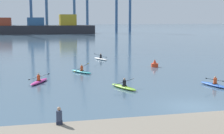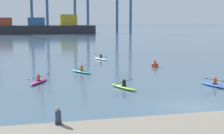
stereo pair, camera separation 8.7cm
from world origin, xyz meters
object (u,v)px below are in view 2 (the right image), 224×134
(kayak_magenta, at_px, (39,81))
(kayak_blue, at_px, (214,85))
(channel_buoy, at_px, (155,64))
(seated_onlooker, at_px, (58,117))
(kayak_lime, at_px, (123,87))
(kayak_white, at_px, (101,59))
(container_barge, at_px, (37,28))
(kayak_teal, at_px, (81,71))

(kayak_magenta, bearing_deg, kayak_blue, -18.88)
(channel_buoy, distance_m, seated_onlooker, 26.08)
(kayak_lime, bearing_deg, kayak_white, 84.32)
(container_barge, height_order, kayak_lime, container_barge)
(kayak_white, bearing_deg, container_barge, 95.25)
(kayak_magenta, bearing_deg, seated_onlooker, -86.82)
(channel_buoy, bearing_deg, kayak_white, 120.06)
(container_barge, relative_size, kayak_lime, 14.41)
(container_barge, bearing_deg, seated_onlooker, -89.88)
(channel_buoy, distance_m, kayak_teal, 9.98)
(kayak_teal, bearing_deg, kayak_blue, -43.98)
(kayak_blue, distance_m, seated_onlooker, 17.40)
(kayak_magenta, height_order, kayak_blue, kayak_magenta)
(channel_buoy, xyz_separation_m, kayak_magenta, (-14.38, -7.39, -0.19))
(channel_buoy, bearing_deg, kayak_magenta, -152.80)
(channel_buoy, height_order, kayak_blue, channel_buoy)
(kayak_white, xyz_separation_m, kayak_blue, (6.10, -21.61, 0.00))
(kayak_white, bearing_deg, seated_onlooker, -104.96)
(seated_onlooker, bearing_deg, kayak_white, 75.04)
(kayak_teal, relative_size, kayak_blue, 0.93)
(kayak_teal, relative_size, kayak_lime, 0.95)
(kayak_lime, height_order, seated_onlooker, seated_onlooker)
(kayak_teal, bearing_deg, kayak_magenta, -133.35)
(container_barge, height_order, kayak_blue, container_barge)
(kayak_lime, xyz_separation_m, seated_onlooker, (-6.30, -10.61, 0.92))
(channel_buoy, bearing_deg, container_barge, 97.66)
(kayak_blue, relative_size, seated_onlooker, 3.85)
(container_barge, height_order, kayak_white, container_barge)
(kayak_blue, xyz_separation_m, kayak_lime, (-8.16, 0.97, -0.00))
(kayak_white, xyz_separation_m, kayak_teal, (-4.48, -11.40, 0.00))
(container_barge, xyz_separation_m, kayak_white, (8.60, -93.67, -2.46))
(channel_buoy, distance_m, kayak_magenta, 16.17)
(seated_onlooker, bearing_deg, kayak_lime, 59.30)
(container_barge, xyz_separation_m, kayak_magenta, (-0.58, -110.05, -2.46))
(kayak_blue, bearing_deg, seated_onlooker, -146.29)
(channel_buoy, height_order, seated_onlooker, seated_onlooker)
(kayak_magenta, bearing_deg, channel_buoy, 27.20)
(kayak_teal, bearing_deg, container_barge, 92.25)
(kayak_white, bearing_deg, kayak_teal, -111.43)
(kayak_white, height_order, kayak_blue, kayak_white)
(container_barge, bearing_deg, kayak_teal, -87.75)
(kayak_teal, bearing_deg, channel_buoy, 13.98)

